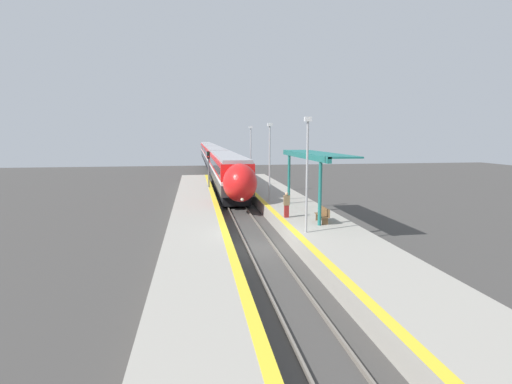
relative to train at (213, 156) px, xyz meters
name	(u,v)px	position (x,y,z in m)	size (l,w,h in m)	color
ground_plane	(261,249)	(0.00, -53.19, -2.32)	(120.00, 120.00, 0.00)	#423F3D
rail_left	(247,248)	(-0.72, -53.19, -2.24)	(0.08, 90.00, 0.15)	slate
rail_right	(274,247)	(0.72, -53.19, -2.24)	(0.08, 90.00, 0.15)	slate
train	(213,156)	(0.00, 0.00, 0.00)	(2.73, 90.80, 4.05)	black
platform_right	(328,238)	(3.74, -53.19, -1.88)	(4.17, 64.00, 0.88)	#9E998E
platform_left	(198,243)	(-3.32, -53.19, -1.88)	(3.33, 64.00, 0.88)	#9E998E
platform_bench	(323,215)	(4.08, -51.25, -0.98)	(0.44, 1.61, 0.89)	brown
person_waiting	(287,204)	(2.27, -49.50, -0.62)	(0.36, 0.22, 1.61)	maroon
railway_signal	(209,169)	(-2.00, -33.86, 0.38)	(0.28, 0.28, 4.42)	#59595E
lamppost_near	(307,168)	(2.40, -53.49, 1.98)	(0.36, 0.20, 6.06)	#9E9EA3
lamppost_mid	(270,157)	(2.40, -43.04, 1.98)	(0.36, 0.20, 6.06)	#9E9EA3
lamppost_far	(251,152)	(2.40, -32.60, 1.98)	(0.36, 0.20, 6.06)	#9E9EA3
station_canopy	(311,157)	(4.20, -48.19, 2.27)	(2.02, 10.53, 4.00)	#1E6B66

